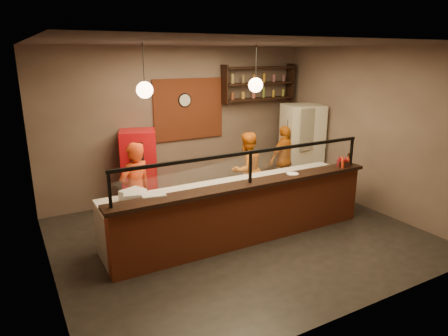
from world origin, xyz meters
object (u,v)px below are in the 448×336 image
cook_left (136,191)px  condiment_caddy (343,164)px  pizza_dough (285,176)px  cook_mid (247,170)px  fridge (301,147)px  cook_right (285,160)px  pepper_mill (348,159)px  red_cooler (139,170)px  wall_clock (184,100)px

cook_left → condiment_caddy: bearing=140.0°
cook_left → pizza_dough: bearing=142.0°
cook_mid → fridge: (1.71, 0.37, 0.20)m
cook_right → pepper_mill: size_ratio=6.74×
cook_mid → red_cooler: 2.17m
wall_clock → red_cooler: bearing=-165.1°
condiment_caddy → pepper_mill: size_ratio=0.85×
condiment_caddy → pepper_mill: 0.17m
cook_right → red_cooler: size_ratio=0.96×
cook_left → cook_right: (3.59, 0.59, -0.06)m
cook_mid → red_cooler: red_cooler is taller
pepper_mill → cook_mid: bearing=130.3°
cook_right → pizza_dough: (-1.05, -1.35, 0.14)m
cook_mid → pizza_dough: cook_mid is taller
pizza_dough → cook_mid: bearing=96.2°
pepper_mill → cook_left: bearing=162.5°
fridge → wall_clock: bearing=175.3°
cook_right → pepper_mill: 1.81m
cook_mid → condiment_caddy: size_ratio=7.94×
pizza_dough → cook_left: bearing=163.3°
wall_clock → pizza_dough: wall_clock is taller
pepper_mill → cook_right: bearing=93.4°
cook_mid → cook_right: 1.19m
wall_clock → cook_mid: bearing=-58.3°
cook_left → pepper_mill: bearing=141.2°
cook_mid → wall_clock: bearing=-68.7°
cook_left → fridge: (4.14, 0.70, 0.14)m
cook_right → red_cooler: 3.19m
cook_right → fridge: fridge is taller
wall_clock → cook_mid: size_ratio=0.19×
wall_clock → fridge: size_ratio=0.15×
cook_left → pepper_mill: 3.88m
cook_mid → pepper_mill: 2.00m
wall_clock → fridge: 2.89m
cook_mid → fridge: size_ratio=0.79×
cook_mid → fridge: fridge is taller
condiment_caddy → pepper_mill: bearing=12.2°
cook_right → pepper_mill: bearing=83.7°
fridge → red_cooler: size_ratio=1.21×
pepper_mill → red_cooler: bearing=142.6°
cook_left → fridge: bearing=168.3°
wall_clock → condiment_caddy: wall_clock is taller
wall_clock → condiment_caddy: (1.90, -2.80, -0.99)m
cook_left → red_cooler: bearing=-131.4°
cook_right → condiment_caddy: bearing=78.6°
red_cooler → pizza_dough: (2.07, -2.05, 0.10)m
wall_clock → red_cooler: (-1.16, -0.31, -1.30)m
wall_clock → cook_left: 2.62m
fridge → red_cooler: 3.71m
wall_clock → cook_right: wall_clock is taller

